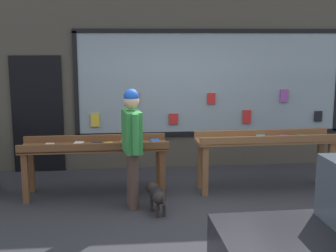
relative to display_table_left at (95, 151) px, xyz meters
The scene contains 6 objects.
ground_plane 1.74m from the display_table_left, 32.60° to the right, with size 40.00×40.00×0.00m, color #2D2D33.
shopfront_facade 2.34m from the display_table_left, 48.56° to the left, with size 7.57×0.29×3.75m.
display_table_left is the anchor object (origin of this frame).
display_table_right 2.69m from the display_table_left, ahead, with size 2.23×0.59×0.93m.
person_browsing 0.88m from the display_table_left, 47.90° to the right, with size 0.29×0.67×1.72m.
small_dog 1.31m from the display_table_left, 44.40° to the right, with size 0.30×0.61×0.39m.
Camera 1 is at (-0.91, -6.19, 2.43)m, focal length 50.00 mm.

